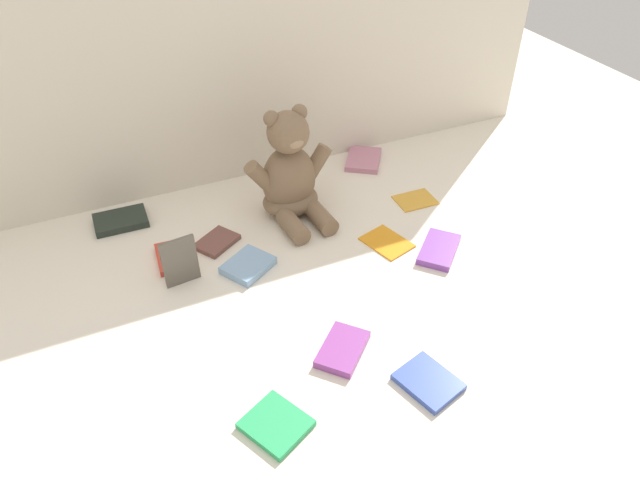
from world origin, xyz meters
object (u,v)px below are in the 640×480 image
object	(u,v)px
book_case_4	(439,249)
book_case_11	(276,424)
book_case_6	(248,265)
teddy_bear	(290,177)
book_case_8	(415,199)
book_case_2	(172,257)
book_case_10	(121,220)
book_case_9	(343,349)
book_case_0	(363,160)
book_case_5	(428,382)
book_case_7	(387,242)
book_case_1	(180,261)
book_case_3	(217,242)

from	to	relation	value
book_case_4	book_case_11	bearing A→B (deg)	75.73
book_case_4	book_case_6	bearing A→B (deg)	29.98
teddy_bear	book_case_8	world-z (taller)	teddy_bear
teddy_bear	book_case_2	bearing A→B (deg)	-172.01
book_case_11	book_case_4	bearing A→B (deg)	-177.13
book_case_2	book_case_10	bearing A→B (deg)	118.32
teddy_bear	book_case_6	world-z (taller)	teddy_bear
book_case_9	book_case_0	bearing A→B (deg)	-73.78
book_case_5	book_case_7	world-z (taller)	book_case_5
book_case_8	book_case_10	bearing A→B (deg)	-104.61
book_case_8	book_case_7	bearing A→B (deg)	-49.11
book_case_6	book_case_10	size ratio (longest dim) A/B	0.82
book_case_0	book_case_1	bearing A→B (deg)	59.98
book_case_5	book_case_0	bearing A→B (deg)	-125.39
book_case_6	book_case_10	distance (m)	0.40
teddy_bear	book_case_3	xyz separation A→B (m)	(-0.22, -0.05, -0.10)
book_case_2	book_case_3	world-z (taller)	book_case_2
book_case_0	book_case_4	size ratio (longest dim) A/B	0.99
book_case_1	book_case_5	bearing A→B (deg)	-59.87
book_case_2	book_case_8	size ratio (longest dim) A/B	1.06
book_case_8	book_case_10	size ratio (longest dim) A/B	0.80
book_case_1	book_case_9	distance (m)	0.43
book_case_3	book_case_11	distance (m)	0.56
teddy_bear	book_case_8	xyz separation A→B (m)	(0.33, -0.09, -0.11)
book_case_1	book_case_2	distance (m)	0.10
book_case_2	book_case_7	xyz separation A→B (m)	(0.51, -0.16, -0.00)
book_case_4	book_case_2	bearing A→B (deg)	24.98
book_case_2	book_case_4	xyz separation A→B (m)	(0.61, -0.24, 0.00)
book_case_2	book_case_5	bearing A→B (deg)	-53.03
book_case_6	book_case_11	xyz separation A→B (m)	(-0.10, -0.44, -0.00)
teddy_bear	book_case_1	bearing A→B (deg)	-158.58
book_case_5	book_case_6	bearing A→B (deg)	-82.63
teddy_bear	book_case_7	bearing A→B (deg)	-57.32
book_case_0	book_case_11	xyz separation A→B (m)	(-0.58, -0.77, -0.00)
book_case_0	book_case_5	xyz separation A→B (m)	(-0.28, -0.80, -0.00)
book_case_1	book_case_8	distance (m)	0.67
book_case_8	book_case_10	xyz separation A→B (m)	(-0.76, 0.23, 0.01)
teddy_bear	book_case_10	world-z (taller)	teddy_bear
book_case_2	book_case_10	world-z (taller)	book_case_10
book_case_7	book_case_11	xyz separation A→B (m)	(-0.45, -0.39, 0.00)
book_case_0	book_case_1	distance (m)	0.71
book_case_6	book_case_9	world-z (taller)	book_case_6
book_case_5	book_case_10	world-z (taller)	book_case_10
book_case_6	book_case_8	world-z (taller)	book_case_6
book_case_1	book_case_3	bearing A→B (deg)	36.68
book_case_1	book_case_5	xyz separation A→B (m)	(0.36, -0.49, -0.05)
book_case_4	book_case_8	size ratio (longest dim) A/B	1.28
book_case_1	book_case_5	distance (m)	0.61
book_case_4	book_case_6	size ratio (longest dim) A/B	1.24
book_case_7	book_case_9	bearing A→B (deg)	-149.38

